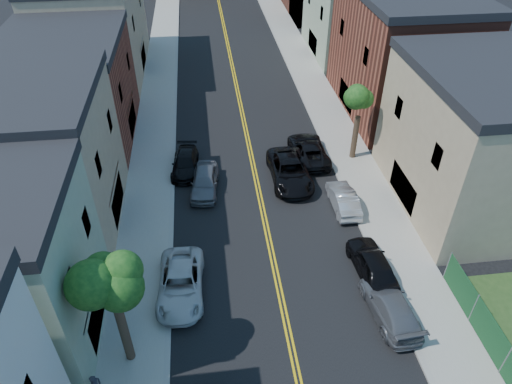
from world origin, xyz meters
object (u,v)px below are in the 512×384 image
object	(u,v)px
white_pickup	(181,283)
black_car_left	(185,163)
black_car_right	(372,263)
dark_car_right_far	(308,150)
grey_car_right	(390,306)
grey_car_left	(205,181)
black_suv_lane	(290,171)
silver_car_right	(343,199)

from	to	relation	value
white_pickup	black_car_left	distance (m)	12.04
black_car_right	dark_car_right_far	bearing A→B (deg)	-88.07
black_car_left	dark_car_right_far	distance (m)	9.63
black_car_left	grey_car_right	xyz separation A→B (m)	(10.69, -14.92, 0.06)
grey_car_left	dark_car_right_far	world-z (taller)	grey_car_left
black_suv_lane	black_car_right	bearing A→B (deg)	-73.35
grey_car_left	silver_car_right	bearing A→B (deg)	-11.49
black_suv_lane	black_car_left	bearing A→B (deg)	162.67
black_car_left	grey_car_right	distance (m)	18.36
white_pickup	black_car_right	xyz separation A→B (m)	(10.95, 0.12, 0.06)
black_car_right	black_suv_lane	world-z (taller)	black_suv_lane
grey_car_left	silver_car_right	world-z (taller)	grey_car_left
white_pickup	silver_car_right	bearing A→B (deg)	32.31
dark_car_right_far	black_suv_lane	bearing A→B (deg)	53.00
white_pickup	silver_car_right	xyz separation A→B (m)	(10.95, 6.24, -0.04)
grey_car_left	black_suv_lane	world-z (taller)	black_suv_lane
black_car_left	grey_car_right	bearing A→B (deg)	-48.45
black_car_right	black_suv_lane	bearing A→B (deg)	-75.46
dark_car_right_far	silver_car_right	bearing A→B (deg)	98.62
grey_car_left	dark_car_right_far	xyz separation A→B (m)	(8.22, 3.18, -0.01)
dark_car_right_far	black_suv_lane	size ratio (longest dim) A/B	0.93
black_car_right	silver_car_right	size ratio (longest dim) A/B	1.10
grey_car_left	black_car_right	bearing A→B (deg)	-37.78
silver_car_right	black_suv_lane	xyz separation A→B (m)	(-3.06, 3.55, 0.13)
white_pickup	black_suv_lane	bearing A→B (deg)	53.77
white_pickup	grey_car_left	size ratio (longest dim) A/B	1.16
white_pickup	black_car_right	bearing A→B (deg)	3.27
dark_car_right_far	black_suv_lane	distance (m)	3.38
black_car_left	dark_car_right_far	xyz separation A→B (m)	(9.62, 0.49, 0.12)
grey_car_right	black_car_right	size ratio (longest dim) A/B	1.06
black_car_right	silver_car_right	distance (m)	6.12
black_suv_lane	silver_car_right	bearing A→B (deg)	-50.17
white_pickup	black_suv_lane	distance (m)	12.58
grey_car_left	grey_car_right	distance (m)	15.36
grey_car_right	dark_car_right_far	xyz separation A→B (m)	(-1.08, 15.41, 0.06)
silver_car_right	dark_car_right_far	distance (m)	6.38
black_car_right	dark_car_right_far	xyz separation A→B (m)	(-1.08, 12.41, -0.02)
grey_car_right	black_suv_lane	world-z (taller)	black_suv_lane
black_car_right	grey_car_right	bearing A→B (deg)	86.97
black_car_left	black_suv_lane	world-z (taller)	black_suv_lane
grey_car_right	white_pickup	bearing A→B (deg)	-18.78
grey_car_left	grey_car_right	xyz separation A→B (m)	(9.30, -12.23, -0.07)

